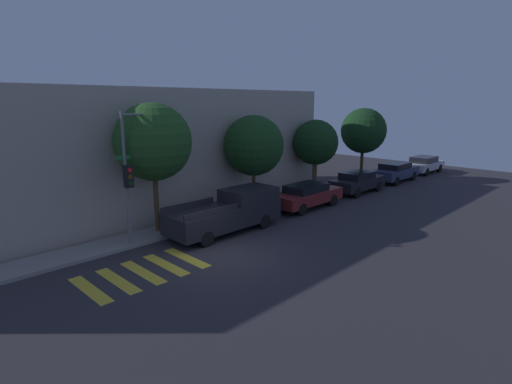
# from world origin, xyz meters

# --- Properties ---
(ground_plane) EXTENTS (60.00, 60.00, 0.00)m
(ground_plane) POSITION_xyz_m (0.00, 0.00, 0.00)
(ground_plane) COLOR #2D2B30
(sidewalk) EXTENTS (26.00, 1.72, 0.14)m
(sidewalk) POSITION_xyz_m (0.00, 4.06, 0.07)
(sidewalk) COLOR gray
(sidewalk) RESTS_ON ground
(building_row) EXTENTS (26.00, 6.00, 6.64)m
(building_row) POSITION_xyz_m (0.00, 8.32, 3.32)
(building_row) COLOR #A89E8E
(building_row) RESTS_ON ground
(crosswalk) EXTENTS (4.27, 2.60, 0.00)m
(crosswalk) POSITION_xyz_m (-2.97, 0.80, 0.00)
(crosswalk) COLOR gold
(crosswalk) RESTS_ON ground
(traffic_light_pole) EXTENTS (2.43, 0.56, 5.62)m
(traffic_light_pole) POSITION_xyz_m (-1.55, 3.37, 3.59)
(traffic_light_pole) COLOR slate
(traffic_light_pole) RESTS_ON ground
(pickup_truck) EXTENTS (5.69, 1.95, 1.88)m
(pickup_truck) POSITION_xyz_m (2.35, 2.10, 0.95)
(pickup_truck) COLOR black
(pickup_truck) RESTS_ON ground
(sedan_near_corner) EXTENTS (4.70, 1.77, 1.40)m
(sedan_near_corner) POSITION_xyz_m (8.26, 2.10, 0.76)
(sedan_near_corner) COLOR maroon
(sedan_near_corner) RESTS_ON ground
(sedan_middle) EXTENTS (4.41, 1.75, 1.42)m
(sedan_middle) POSITION_xyz_m (13.75, 2.10, 0.76)
(sedan_middle) COLOR black
(sedan_middle) RESTS_ON ground
(sedan_far_end) EXTENTS (4.67, 1.79, 1.44)m
(sedan_far_end) POSITION_xyz_m (19.21, 2.10, 0.78)
(sedan_far_end) COLOR #2D3351
(sedan_far_end) RESTS_ON ground
(sedan_tail_of_row) EXTENTS (4.48, 1.81, 1.41)m
(sedan_tail_of_row) POSITION_xyz_m (24.51, 2.10, 0.75)
(sedan_tail_of_row) COLOR #B7BABF
(sedan_tail_of_row) RESTS_ON ground
(tree_near_corner) EXTENTS (3.44, 3.44, 5.95)m
(tree_near_corner) POSITION_xyz_m (-0.24, 4.18, 4.22)
(tree_near_corner) COLOR #4C3823
(tree_near_corner) RESTS_ON ground
(tree_midblock) EXTENTS (3.35, 3.35, 5.27)m
(tree_midblock) POSITION_xyz_m (6.03, 4.18, 3.59)
(tree_midblock) COLOR #4C3823
(tree_midblock) RESTS_ON ground
(tree_far_end) EXTENTS (2.95, 2.95, 4.84)m
(tree_far_end) POSITION_xyz_m (11.75, 4.18, 3.35)
(tree_far_end) COLOR brown
(tree_far_end) RESTS_ON ground
(tree_behind_truck) EXTENTS (3.40, 3.40, 5.51)m
(tree_behind_truck) POSITION_xyz_m (17.77, 4.18, 3.81)
(tree_behind_truck) COLOR #4C3823
(tree_behind_truck) RESTS_ON ground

